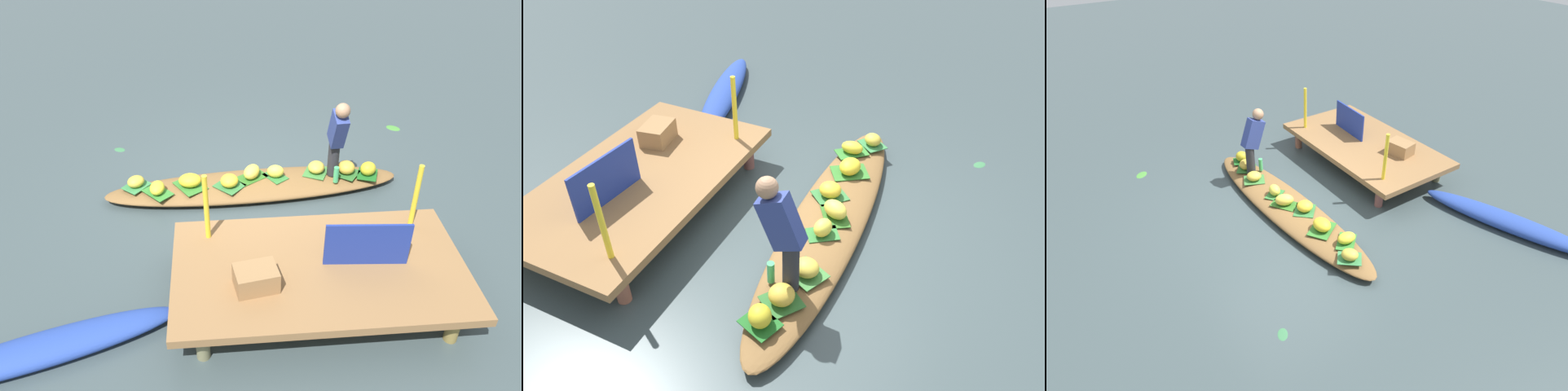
# 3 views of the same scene
# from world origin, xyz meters

# --- Properties ---
(canal_water) EXTENTS (40.00, 40.00, 0.00)m
(canal_water) POSITION_xyz_m (0.00, 0.00, 0.00)
(canal_water) COLOR #3A484A
(canal_water) RESTS_ON ground
(dock_platform) EXTENTS (3.20, 1.80, 0.47)m
(dock_platform) POSITION_xyz_m (-0.56, 2.14, 0.41)
(dock_platform) COLOR olive
(dock_platform) RESTS_ON ground
(vendor_boat) EXTENTS (4.27, 1.06, 0.20)m
(vendor_boat) POSITION_xyz_m (0.00, 0.00, 0.10)
(vendor_boat) COLOR brown
(vendor_boat) RESTS_ON ground
(moored_boat) EXTENTS (2.76, 1.25, 0.23)m
(moored_boat) POSITION_xyz_m (2.31, 2.73, 0.12)
(moored_boat) COLOR #254199
(moored_boat) RESTS_ON ground
(leaf_mat_0) EXTENTS (0.44, 0.47, 0.01)m
(leaf_mat_0) POSITION_xyz_m (-0.93, -0.13, 0.20)
(leaf_mat_0) COLOR #3B7A36
(leaf_mat_0) RESTS_ON vendor_boat
(banana_bunch_0) EXTENTS (0.32, 0.33, 0.16)m
(banana_bunch_0) POSITION_xyz_m (-0.93, -0.13, 0.28)
(banana_bunch_0) COLOR gold
(banana_bunch_0) RESTS_ON vendor_boat
(leaf_mat_1) EXTENTS (0.43, 0.44, 0.01)m
(leaf_mat_1) POSITION_xyz_m (1.66, 0.02, 0.20)
(leaf_mat_1) COLOR #367F44
(leaf_mat_1) RESTS_ON vendor_boat
(banana_bunch_1) EXTENTS (0.32, 0.32, 0.15)m
(banana_bunch_1) POSITION_xyz_m (1.66, 0.02, 0.28)
(banana_bunch_1) COLOR gold
(banana_bunch_1) RESTS_ON vendor_boat
(leaf_mat_2) EXTENTS (0.51, 0.46, 0.01)m
(leaf_mat_2) POSITION_xyz_m (0.02, -0.07, 0.20)
(leaf_mat_2) COLOR #316B23
(leaf_mat_2) RESTS_ON vendor_boat
(banana_bunch_2) EXTENTS (0.33, 0.37, 0.19)m
(banana_bunch_2) POSITION_xyz_m (0.02, -0.07, 0.30)
(banana_bunch_2) COLOR #F9D84A
(banana_bunch_2) RESTS_ON vendor_boat
(leaf_mat_3) EXTENTS (0.47, 0.48, 0.01)m
(leaf_mat_3) POSITION_xyz_m (1.35, 0.20, 0.20)
(leaf_mat_3) COLOR #327B2E
(leaf_mat_3) RESTS_ON vendor_boat
(banana_bunch_3) EXTENTS (0.22, 0.30, 0.16)m
(banana_bunch_3) POSITION_xyz_m (1.35, 0.20, 0.28)
(banana_bunch_3) COLOR yellow
(banana_bunch_3) RESTS_ON vendor_boat
(leaf_mat_4) EXTENTS (0.49, 0.49, 0.01)m
(leaf_mat_4) POSITION_xyz_m (0.35, 0.12, 0.20)
(leaf_mat_4) COLOR #327437
(leaf_mat_4) RESTS_ON vendor_boat
(banana_bunch_4) EXTENTS (0.31, 0.32, 0.17)m
(banana_bunch_4) POSITION_xyz_m (0.35, 0.12, 0.29)
(banana_bunch_4) COLOR yellow
(banana_bunch_4) RESTS_ON vendor_boat
(leaf_mat_5) EXTENTS (0.39, 0.41, 0.01)m
(leaf_mat_5) POSITION_xyz_m (-0.32, -0.06, 0.20)
(leaf_mat_5) COLOR #307533
(leaf_mat_5) RESTS_ON vendor_boat
(banana_bunch_5) EXTENTS (0.26, 0.21, 0.18)m
(banana_bunch_5) POSITION_xyz_m (-0.32, -0.06, 0.29)
(banana_bunch_5) COLOR #F1DF48
(banana_bunch_5) RESTS_ON vendor_boat
(leaf_mat_6) EXTENTS (0.52, 0.55, 0.01)m
(leaf_mat_6) POSITION_xyz_m (0.90, 0.07, 0.20)
(leaf_mat_6) COLOR #32752A
(leaf_mat_6) RESTS_ON vendor_boat
(banana_bunch_6) EXTENTS (0.32, 0.26, 0.18)m
(banana_bunch_6) POSITION_xyz_m (0.90, 0.07, 0.29)
(banana_bunch_6) COLOR yellow
(banana_bunch_6) RESTS_ON vendor_boat
(leaf_mat_7) EXTENTS (0.37, 0.41, 0.01)m
(leaf_mat_7) POSITION_xyz_m (-1.67, 0.00, 0.20)
(leaf_mat_7) COLOR #1C6020
(leaf_mat_7) RESTS_ON vendor_boat
(banana_bunch_7) EXTENTS (0.31, 0.31, 0.20)m
(banana_bunch_7) POSITION_xyz_m (-1.67, 0.00, 0.30)
(banana_bunch_7) COLOR gold
(banana_bunch_7) RESTS_ON vendor_boat
(leaf_mat_8) EXTENTS (0.47, 0.46, 0.01)m
(leaf_mat_8) POSITION_xyz_m (-1.36, -0.07, 0.20)
(leaf_mat_8) COLOR #2C672B
(leaf_mat_8) RESTS_ON vendor_boat
(banana_bunch_8) EXTENTS (0.34, 0.34, 0.19)m
(banana_bunch_8) POSITION_xyz_m (-1.36, -0.07, 0.30)
(banana_bunch_8) COLOR gold
(banana_bunch_8) RESTS_ON vendor_boat
(vendor_person) EXTENTS (0.21, 0.46, 1.23)m
(vendor_person) POSITION_xyz_m (-1.16, 0.02, 0.90)
(vendor_person) COLOR #28282D
(vendor_person) RESTS_ON vendor_boat
(water_bottle) EXTENTS (0.07, 0.07, 0.24)m
(water_bottle) POSITION_xyz_m (-1.16, 0.14, 0.32)
(water_bottle) COLOR #47BE6C
(water_bottle) RESTS_ON vendor_boat
(market_banner) EXTENTS (0.92, 0.10, 0.54)m
(market_banner) POSITION_xyz_m (-1.06, 2.14, 0.73)
(market_banner) COLOR navy
(market_banner) RESTS_ON dock_platform
(railing_post_west) EXTENTS (0.06, 0.06, 0.85)m
(railing_post_west) POSITION_xyz_m (-1.76, 1.54, 0.89)
(railing_post_west) COLOR yellow
(railing_post_west) RESTS_ON dock_platform
(railing_post_east) EXTENTS (0.06, 0.06, 0.85)m
(railing_post_east) POSITION_xyz_m (0.64, 1.54, 0.89)
(railing_post_east) COLOR yellow
(railing_post_east) RESTS_ON dock_platform
(produce_crate) EXTENTS (0.49, 0.39, 0.24)m
(produce_crate) POSITION_xyz_m (0.15, 2.39, 0.59)
(produce_crate) COLOR olive
(produce_crate) RESTS_ON dock_platform
(drifting_plant_0) EXTENTS (0.30, 0.30, 0.01)m
(drifting_plant_0) POSITION_xyz_m (-2.59, -1.72, 0.00)
(drifting_plant_0) COLOR #458C36
(drifting_plant_0) RESTS_ON ground
(drifting_plant_1) EXTENTS (0.23, 0.20, 0.01)m
(drifting_plant_1) POSITION_xyz_m (2.11, -1.37, 0.00)
(drifting_plant_1) COLOR #387547
(drifting_plant_1) RESTS_ON ground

